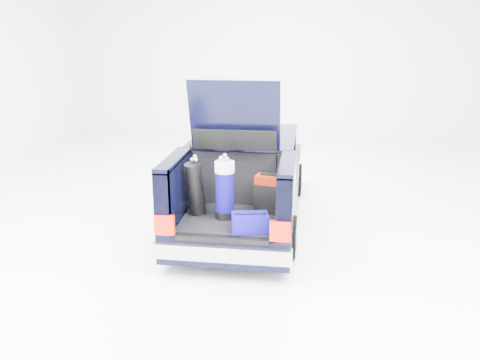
% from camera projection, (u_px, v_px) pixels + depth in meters
% --- Properties ---
extents(ground, '(14.00, 14.00, 0.00)m').
position_uv_depth(ground, '(244.00, 219.00, 8.62)').
color(ground, white).
rests_on(ground, ground).
extents(car, '(1.87, 4.65, 2.47)m').
position_uv_depth(car, '(245.00, 180.00, 8.53)').
color(car, black).
rests_on(car, ground).
extents(red_suitcase, '(0.39, 0.30, 0.58)m').
position_uv_depth(red_suitcase, '(268.00, 194.00, 7.17)').
color(red_suitcase, '#741303').
rests_on(red_suitcase, car).
extents(black_golf_bag, '(0.34, 0.40, 0.85)m').
position_uv_depth(black_golf_bag, '(195.00, 189.00, 7.06)').
color(black_golf_bag, black).
rests_on(black_golf_bag, car).
extents(blue_golf_bag, '(0.29, 0.29, 0.91)m').
position_uv_depth(blue_golf_bag, '(225.00, 189.00, 6.93)').
color(blue_golf_bag, black).
rests_on(blue_golf_bag, car).
extents(blue_duffel, '(0.53, 0.40, 0.25)m').
position_uv_depth(blue_duffel, '(250.00, 223.00, 6.57)').
color(blue_duffel, '#0C0463').
rests_on(blue_duffel, car).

